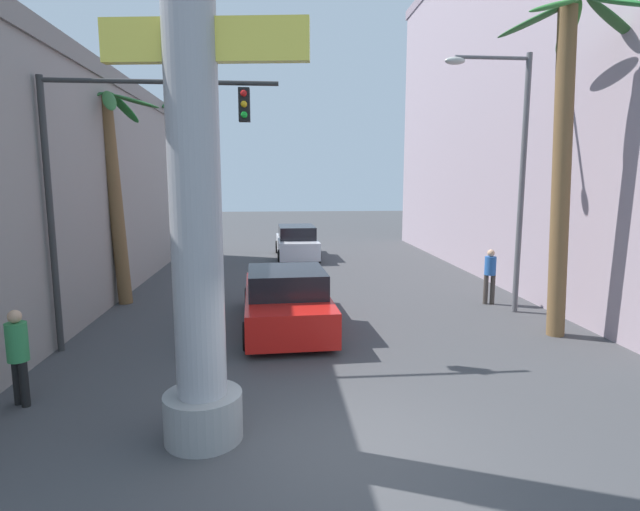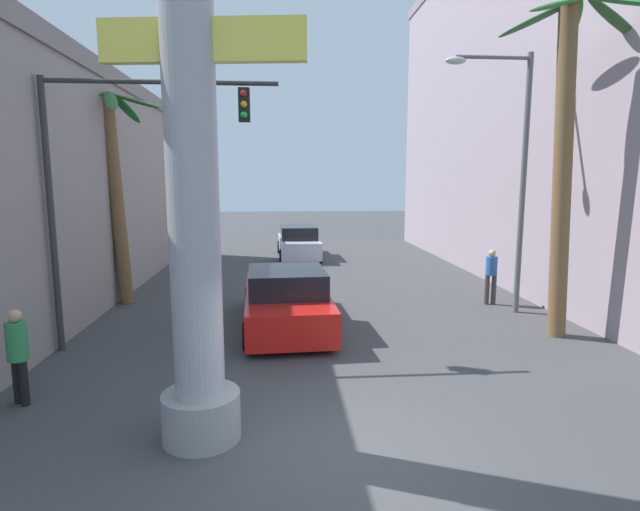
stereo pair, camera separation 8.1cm
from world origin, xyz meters
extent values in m
plane|color=#424244|center=(0.00, 10.00, 0.00)|extent=(87.93, 87.93, 0.00)
cube|color=#9E8C99|center=(9.98, 13.21, 6.58)|extent=(6.22, 21.96, 13.15)
cylinder|color=#9E9EA3|center=(-2.11, 0.56, 4.51)|extent=(0.71, 0.71, 9.02)
cylinder|color=gray|center=(-2.11, 0.56, 0.35)|extent=(1.14, 1.14, 0.70)
cube|color=#F2E04C|center=(-1.91, 0.56, 5.59)|extent=(2.75, 0.50, 0.56)
cylinder|color=#59595E|center=(5.83, 7.04, 3.58)|extent=(0.16, 0.16, 7.15)
cylinder|color=#59595E|center=(4.80, 7.04, 7.00)|extent=(2.05, 0.10, 0.10)
ellipsoid|color=beige|center=(3.78, 7.04, 6.90)|extent=(0.56, 0.28, 0.20)
cylinder|color=#333333|center=(-5.83, 4.72, 2.96)|extent=(0.14, 0.14, 5.92)
cylinder|color=#333333|center=(-3.37, 4.72, 5.82)|extent=(4.91, 0.10, 0.10)
cube|color=black|center=(-1.66, 4.72, 5.37)|extent=(0.24, 0.24, 0.70)
sphere|color=red|center=(-1.66, 4.59, 5.59)|extent=(0.14, 0.14, 0.14)
sphere|color=yellow|center=(-1.66, 4.59, 5.37)|extent=(0.14, 0.14, 0.14)
sphere|color=green|center=(-1.66, 4.59, 5.15)|extent=(0.14, 0.14, 0.14)
cylinder|color=black|center=(-1.84, 7.98, 0.32)|extent=(0.25, 0.65, 0.64)
cylinder|color=black|center=(0.10, 8.07, 0.32)|extent=(0.25, 0.65, 0.64)
cylinder|color=black|center=(-1.67, 4.40, 0.32)|extent=(0.25, 0.65, 0.64)
cylinder|color=black|center=(0.27, 4.49, 0.32)|extent=(0.25, 0.65, 0.64)
cube|color=red|center=(-0.79, 6.24, 0.56)|extent=(2.28, 5.21, 0.80)
cube|color=black|center=(-0.77, 5.86, 1.26)|extent=(1.98, 2.24, 0.60)
cylinder|color=black|center=(-0.95, 19.42, 0.32)|extent=(0.24, 0.65, 0.64)
cylinder|color=black|center=(0.80, 19.47, 0.32)|extent=(0.24, 0.65, 0.64)
cylinder|color=black|center=(-0.85, 16.14, 0.32)|extent=(0.24, 0.65, 0.64)
cylinder|color=black|center=(0.89, 16.19, 0.32)|extent=(0.24, 0.65, 0.64)
cube|color=silver|center=(-0.03, 17.81, 0.56)|extent=(1.98, 4.75, 0.80)
cube|color=black|center=(-0.03, 17.81, 1.26)|extent=(1.77, 2.63, 0.60)
cylinder|color=brown|center=(-6.30, 17.56, 3.60)|extent=(0.30, 0.30, 7.21)
ellipsoid|color=#2B732D|center=(-5.53, 17.47, 7.06)|extent=(1.54, 0.54, 0.61)
ellipsoid|color=#31702D|center=(-6.14, 18.32, 7.06)|extent=(0.67, 1.55, 0.59)
ellipsoid|color=#26612D|center=(-6.94, 18.00, 6.96)|extent=(1.36, 1.09, 0.89)
ellipsoid|color=#265C2D|center=(-6.87, 17.03, 7.03)|extent=(1.33, 1.27, 0.70)
ellipsoid|color=#24652D|center=(-5.97, 16.86, 7.06)|extent=(0.98, 1.52, 0.60)
cylinder|color=brown|center=(5.63, 4.78, 3.79)|extent=(0.75, 0.53, 7.59)
ellipsoid|color=#2E5E2D|center=(6.56, 4.71, 7.28)|extent=(1.60, 0.53, 1.01)
ellipsoid|color=#32772D|center=(5.94, 5.46, 7.31)|extent=(0.80, 1.64, 0.95)
ellipsoid|color=#2B612D|center=(4.93, 5.06, 7.38)|extent=(1.64, 1.17, 0.73)
ellipsoid|color=#2B752D|center=(4.90, 4.22, 7.41)|extent=(1.69, 1.09, 0.64)
ellipsoid|color=#21702D|center=(6.07, 3.82, 7.37)|extent=(1.05, 1.67, 0.75)
cylinder|color=brown|center=(-5.81, 9.05, 3.08)|extent=(0.68, 0.43, 6.18)
ellipsoid|color=#2B672D|center=(-5.09, 9.01, 6.05)|extent=(1.47, 0.54, 0.48)
ellipsoid|color=#20752D|center=(-5.55, 9.60, 5.93)|extent=(0.82, 1.36, 0.84)
ellipsoid|color=#25662D|center=(-6.29, 9.47, 5.99)|extent=(1.18, 1.29, 0.67)
ellipsoid|color=#276B2D|center=(-6.54, 8.94, 6.00)|extent=(1.41, 0.40, 0.65)
ellipsoid|color=#24602D|center=(-6.28, 8.36, 6.00)|extent=(1.17, 1.30, 0.64)
ellipsoid|color=#2E632D|center=(-5.55, 8.24, 5.95)|extent=(0.82, 1.38, 0.80)
cylinder|color=#3F3833|center=(5.56, 7.95, 0.46)|extent=(0.14, 0.14, 0.91)
cylinder|color=#3F3833|center=(5.37, 8.01, 0.46)|extent=(0.14, 0.14, 0.91)
cylinder|color=#2659A5|center=(5.46, 7.98, 1.19)|extent=(0.43, 0.43, 0.56)
sphere|color=tan|center=(5.46, 7.98, 1.58)|extent=(0.22, 0.22, 0.22)
cylinder|color=black|center=(-5.41, 2.00, 0.39)|extent=(0.14, 0.14, 0.79)
cylinder|color=black|center=(-5.24, 1.89, 0.39)|extent=(0.14, 0.14, 0.79)
cylinder|color=#338C4C|center=(-5.33, 1.94, 1.11)|extent=(0.47, 0.47, 0.65)
sphere|color=tan|center=(-5.33, 1.94, 1.55)|extent=(0.22, 0.22, 0.22)
camera|label=1|loc=(-1.00, -6.44, 3.78)|focal=28.00mm
camera|label=2|loc=(-0.92, -6.44, 3.78)|focal=28.00mm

